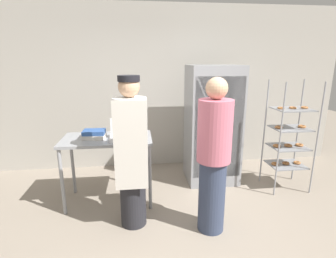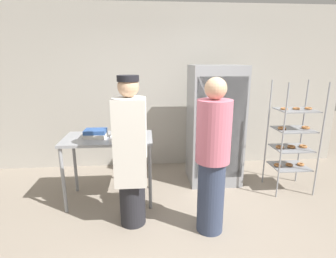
# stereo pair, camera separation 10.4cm
# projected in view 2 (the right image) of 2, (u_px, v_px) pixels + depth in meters

# --- Properties ---
(ground_plane) EXTENTS (14.00, 14.00, 0.00)m
(ground_plane) POSITION_uv_depth(u_px,v_px,m) (184.00, 249.00, 2.71)
(ground_plane) COLOR gray
(back_wall) EXTENTS (6.40, 0.12, 2.81)m
(back_wall) POSITION_uv_depth(u_px,v_px,m) (166.00, 88.00, 4.64)
(back_wall) COLOR #ADA89E
(back_wall) RESTS_ON ground_plane
(refrigerator) EXTENTS (0.78, 0.71, 1.82)m
(refrigerator) POSITION_uv_depth(u_px,v_px,m) (215.00, 125.00, 4.07)
(refrigerator) COLOR gray
(refrigerator) RESTS_ON ground_plane
(baking_rack) EXTENTS (0.57, 0.48, 1.62)m
(baking_rack) POSITION_uv_depth(u_px,v_px,m) (292.00, 139.00, 3.78)
(baking_rack) COLOR #93969B
(baking_rack) RESTS_ON ground_plane
(prep_counter) EXTENTS (1.16, 0.64, 0.91)m
(prep_counter) POSITION_uv_depth(u_px,v_px,m) (109.00, 145.00, 3.48)
(prep_counter) COLOR gray
(prep_counter) RESTS_ON ground_plane
(donut_box) EXTENTS (0.29, 0.22, 0.27)m
(donut_box) POSITION_uv_depth(u_px,v_px,m) (122.00, 136.00, 3.34)
(donut_box) COLOR white
(donut_box) RESTS_ON prep_counter
(blender_pitcher) EXTENTS (0.15, 0.15, 0.24)m
(blender_pitcher) POSITION_uv_depth(u_px,v_px,m) (140.00, 128.00, 3.48)
(blender_pitcher) COLOR black
(blender_pitcher) RESTS_ON prep_counter
(binder_stack) EXTENTS (0.29, 0.24, 0.11)m
(binder_stack) POSITION_uv_depth(u_px,v_px,m) (95.00, 133.00, 3.43)
(binder_stack) COLOR silver
(binder_stack) RESTS_ON prep_counter
(person_baker) EXTENTS (0.37, 0.39, 1.74)m
(person_baker) POSITION_uv_depth(u_px,v_px,m) (131.00, 151.00, 2.92)
(person_baker) COLOR #232328
(person_baker) RESTS_ON ground_plane
(person_customer) EXTENTS (0.37, 0.37, 1.73)m
(person_customer) POSITION_uv_depth(u_px,v_px,m) (213.00, 157.00, 2.80)
(person_customer) COLOR #333D56
(person_customer) RESTS_ON ground_plane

